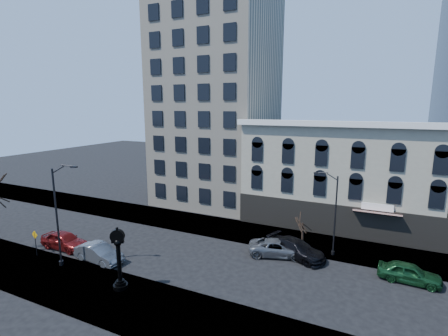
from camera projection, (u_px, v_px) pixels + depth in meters
The scene contains 15 objects.
ground at pixel (187, 257), 30.63m from camera, with size 160.00×160.00×0.00m, color black.
sidewalk_far at pixel (223, 228), 37.74m from camera, with size 160.00×6.00×0.12m, color gray.
sidewalk_near at pixel (129, 301), 23.50m from camera, with size 160.00×6.00×0.12m, color gray.
cream_tower at pixel (217, 68), 46.37m from camera, with size 15.90×15.40×42.50m.
victorian_row at pixel (342, 174), 38.67m from camera, with size 22.60×11.19×12.50m.
street_clock at pixel (119, 261), 24.70m from camera, with size 1.13×1.13×4.97m.
street_lamp_near at pixel (62, 189), 27.41m from camera, with size 2.27×1.11×9.24m.
street_lamp_far at pixel (330, 192), 29.87m from camera, with size 2.09×0.32×8.06m.
bare_tree_far at pixel (303, 218), 31.91m from camera, with size 2.31×2.31×3.96m.
warning_sign at pixel (35, 238), 30.29m from camera, with size 0.80×0.09×2.46m.
car_near_a at pixel (64, 240), 32.24m from camera, with size 2.03×5.03×1.72m, color maroon.
car_near_b at pixel (99, 253), 29.53m from camera, with size 1.71×4.91×1.62m, color #595B60.
car_far_a at pixel (278, 248), 30.75m from camera, with size 2.52×5.47×1.52m, color #595B60.
car_far_b at pixel (296, 249), 30.41m from camera, with size 2.33×5.72×1.66m, color black.
car_far_c at pixel (409, 273), 26.06m from camera, with size 1.87×4.64×1.58m, color #143F1E.
Camera 1 is at (15.24, -24.37, 13.95)m, focal length 26.00 mm.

